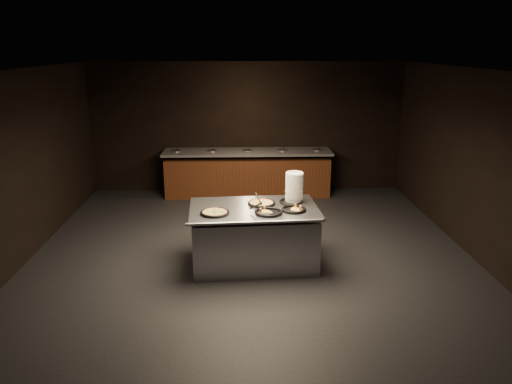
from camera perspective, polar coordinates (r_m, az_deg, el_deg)
room at (r=7.42m, az=-0.52°, el=2.52°), size 7.02×8.02×2.92m
salad_bar at (r=11.12m, az=-0.98°, el=1.87°), size 3.70×0.83×1.18m
serving_counter at (r=7.59m, az=-0.24°, el=-5.20°), size 1.97×1.33×0.91m
plate_stack at (r=7.68m, az=4.40°, el=0.56°), size 0.27×0.27×0.45m
pan_veggie_whole at (r=7.17m, az=-4.74°, el=-2.35°), size 0.42×0.42×0.04m
pan_cheese_whole at (r=7.58m, az=0.62°, el=-1.26°), size 0.42×0.42×0.04m
pan_cheese_slices_a at (r=7.66m, az=4.03°, el=-1.10°), size 0.36×0.36×0.04m
pan_cheese_slices_b at (r=7.17m, az=1.46°, el=-2.31°), size 0.40×0.40×0.04m
pan_veggie_slices at (r=7.31m, az=4.34°, el=-1.98°), size 0.36×0.36×0.04m
server_left at (r=7.54m, az=0.07°, el=-0.85°), size 0.22×0.33×0.18m
server_right at (r=7.14m, az=0.32°, el=-1.85°), size 0.31×0.24×0.17m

